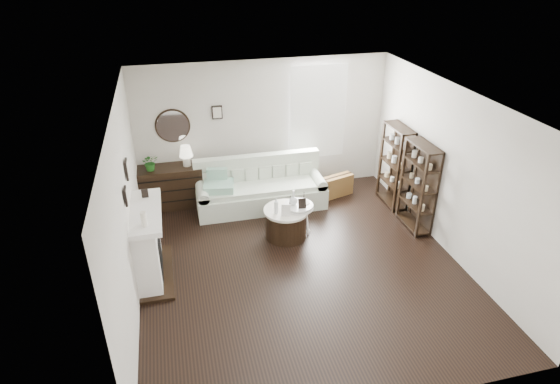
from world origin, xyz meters
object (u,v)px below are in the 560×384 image
object	(u,v)px
dresser	(170,187)
pedestal_table	(299,207)
sofa	(260,190)
drum_table	(286,223)

from	to	relation	value
dresser	pedestal_table	size ratio (longest dim) A/B	1.99
sofa	dresser	distance (m)	1.74
drum_table	pedestal_table	distance (m)	0.37
drum_table	sofa	bearing A→B (deg)	99.79
sofa	pedestal_table	size ratio (longest dim) A/B	4.01
drum_table	pedestal_table	xyz separation A→B (m)	(0.22, -0.01, 0.29)
drum_table	pedestal_table	world-z (taller)	pedestal_table
dresser	pedestal_table	xyz separation A→B (m)	(2.13, -1.62, 0.15)
dresser	drum_table	bearing A→B (deg)	-40.17
dresser	sofa	bearing A→B (deg)	-13.05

